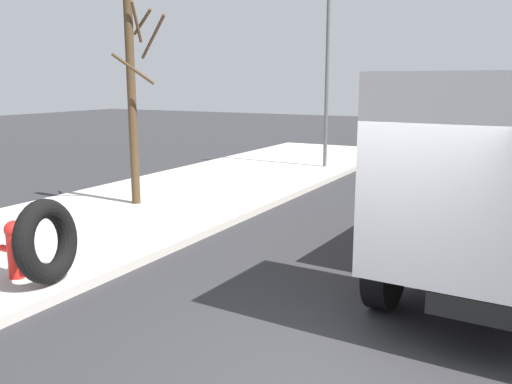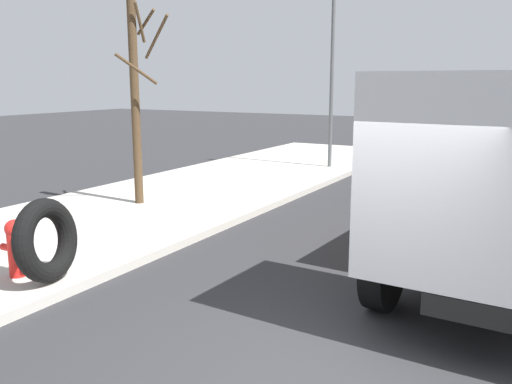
{
  "view_description": "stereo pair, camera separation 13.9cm",
  "coord_description": "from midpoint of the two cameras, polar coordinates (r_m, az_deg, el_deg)",
  "views": [
    {
      "loc": [
        -4.65,
        -1.56,
        2.9
      ],
      "look_at": [
        2.85,
        2.48,
        1.18
      ],
      "focal_mm": 38.46,
      "sensor_mm": 36.0,
      "label": 1
    },
    {
      "loc": [
        -4.58,
        -1.68,
        2.9
      ],
      "look_at": [
        2.85,
        2.48,
        1.18
      ],
      "focal_mm": 38.46,
      "sensor_mm": 36.0,
      "label": 2
    }
  ],
  "objects": [
    {
      "name": "fire_hydrant",
      "position": [
        8.51,
        -23.26,
        -5.22
      ],
      "size": [
        0.26,
        0.59,
        0.84
      ],
      "color": "red",
      "rests_on": "sidewalk_curb"
    },
    {
      "name": "loose_tire",
      "position": [
        8.09,
        -20.52,
        -4.72
      ],
      "size": [
        1.23,
        0.64,
        1.2
      ],
      "primitive_type": "torus",
      "rotation": [
        1.45,
        0.0,
        0.19
      ],
      "color": "black",
      "rests_on": "sidewalk_curb"
    },
    {
      "name": "dump_truck_gray",
      "position": [
        17.6,
        25.31,
        6.17
      ],
      "size": [
        7.07,
        2.97,
        3.0
      ],
      "color": "slate",
      "rests_on": "ground"
    },
    {
      "name": "bare_tree",
      "position": [
        12.61,
        -12.03,
        9.62
      ],
      "size": [
        1.43,
        1.1,
        4.51
      ],
      "color": "#4C3823",
      "rests_on": "sidewalk_curb"
    },
    {
      "name": "street_light_pole",
      "position": [
        17.97,
        8.15,
        12.8
      ],
      "size": [
        0.12,
        0.12,
        6.41
      ],
      "primitive_type": "cylinder",
      "color": "#595B5E",
      "rests_on": "sidewalk_curb"
    }
  ]
}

